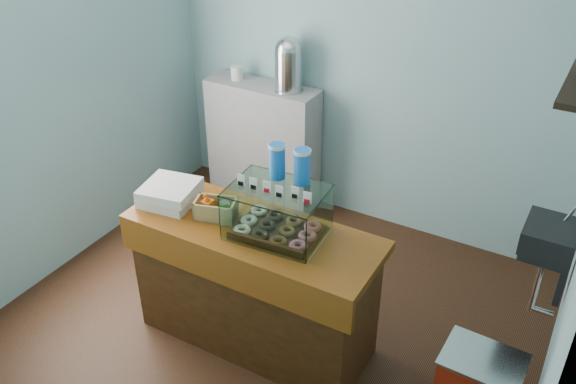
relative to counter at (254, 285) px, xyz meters
The scene contains 9 objects.
ground 0.52m from the counter, 90.00° to the left, with size 3.50×3.50×0.00m, color black.
room_shell 1.27m from the counter, 84.37° to the left, with size 3.54×3.04×2.82m.
counter is the anchor object (origin of this frame).
back_shelf 1.82m from the counter, 119.76° to the left, with size 1.00×0.32×1.10m, color gray.
display_case 0.64m from the counter, 22.11° to the left, with size 0.59×0.45×0.52m.
condiment_crate 0.57m from the counter, behind, with size 0.28×0.22×0.17m.
pastry_boxes 0.80m from the counter, behind, with size 0.39×0.38×0.13m.
coffee_urn 1.92m from the counter, 112.23° to the left, with size 0.25×0.25×0.45m.
red_cooler 1.47m from the counter, ahead, with size 0.47×0.37×0.40m.
Camera 1 is at (1.68, -2.77, 3.01)m, focal length 38.00 mm.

